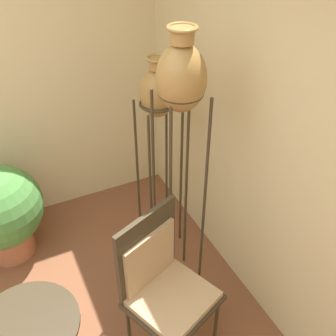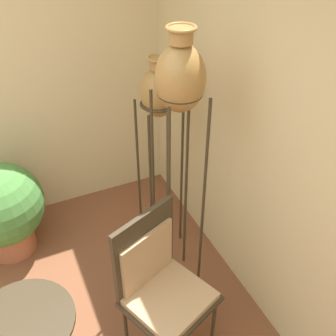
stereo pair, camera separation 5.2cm
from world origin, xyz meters
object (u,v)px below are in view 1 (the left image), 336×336
vase_stand_tall (181,87)px  chair (162,281)px  potted_plant (1,211)px  vase_stand_medium (158,99)px

vase_stand_tall → chair: (-0.33, -0.42, -1.03)m
chair → vase_stand_tall: bearing=30.4°
vase_stand_tall → chair: vase_stand_tall is taller
vase_stand_tall → potted_plant: size_ratio=2.36×
vase_stand_medium → potted_plant: 1.54m
chair → vase_stand_medium: bearing=44.3°
vase_stand_medium → potted_plant: bearing=163.7°
vase_stand_tall → vase_stand_medium: vase_stand_tall is taller
chair → potted_plant: 1.53m
vase_stand_tall → vase_stand_medium: bearing=80.7°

